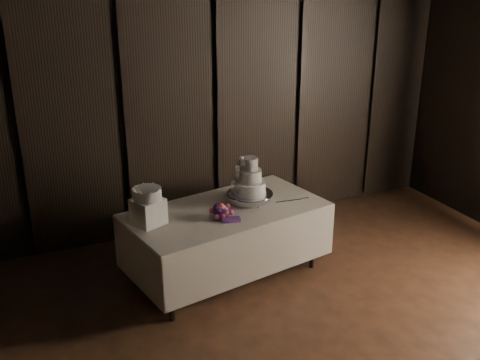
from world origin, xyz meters
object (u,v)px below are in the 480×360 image
Objects in this scene: display_table at (227,240)px; wedding_cake at (248,180)px; cake_stand at (250,197)px; box_pedestal at (148,211)px; small_cake at (147,194)px; bouquet at (222,212)px.

display_table is 0.65m from wedding_cake.
cake_stand is 1.11m from box_pedestal.
small_cake is at bearing -174.62° from cake_stand.
wedding_cake is 1.44× the size of small_cake.
display_table is 4.45× the size of cake_stand.
bouquet reaches higher than display_table.
cake_stand reaches higher than display_table.
cake_stand is at bearing 43.46° from wedding_cake.
wedding_cake is 1.08m from box_pedestal.
wedding_cake is 1.08m from small_cake.
small_cake is at bearing 170.05° from display_table.
wedding_cake reaches higher than display_table.
small_cake is (-0.80, -0.01, 0.65)m from display_table.
box_pedestal reaches higher than display_table.
cake_stand is 1.80× the size of small_cake.
box_pedestal is at bearing 167.86° from bouquet.
box_pedestal is at bearing -161.62° from wedding_cake.
wedding_cake is at bearing 4.66° from box_pedestal.
bouquet is 0.74m from small_cake.
wedding_cake is at bearing 3.97° from display_table.
box_pedestal is 0.97× the size of small_cake.
box_pedestal is at bearing -174.62° from cake_stand.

